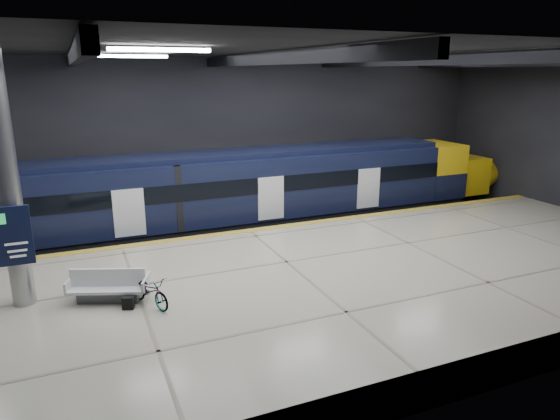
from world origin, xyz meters
TOP-DOWN VIEW (x-y plane):
  - ground at (0.00, 0.00)m, footprint 30.00×30.00m
  - room_shell at (-0.00, 0.00)m, footprint 30.10×16.10m
  - platform at (0.00, -2.50)m, footprint 30.00×11.00m
  - safety_strip at (0.00, 2.75)m, footprint 30.00×0.40m
  - rails at (0.00, 5.50)m, footprint 30.00×1.52m
  - train at (0.27, 5.50)m, footprint 29.40×2.84m
  - bench at (-5.80, -1.75)m, footprint 2.33×1.61m
  - bicycle at (-4.78, -2.52)m, footprint 1.23×1.74m
  - pannier_bag at (-5.38, -2.52)m, footprint 0.34×0.27m
  - info_column at (-8.00, -1.03)m, footprint 0.90×0.78m

SIDE VIEW (x-z plane):
  - ground at x=0.00m, z-range 0.00..0.00m
  - rails at x=0.00m, z-range 0.00..0.16m
  - platform at x=0.00m, z-range 0.00..1.10m
  - safety_strip at x=0.00m, z-range 1.10..1.11m
  - pannier_bag at x=-5.38m, z-range 1.10..1.45m
  - bench at x=-5.80m, z-range 0.96..1.91m
  - bicycle at x=-4.78m, z-range 1.10..1.97m
  - train at x=0.27m, z-range 0.16..3.95m
  - info_column at x=-8.00m, z-range 1.01..7.91m
  - room_shell at x=0.00m, z-range 1.69..9.74m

